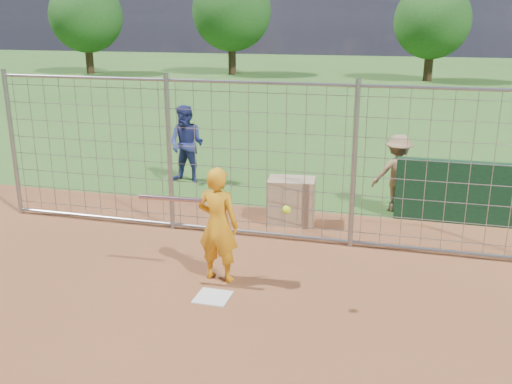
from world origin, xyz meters
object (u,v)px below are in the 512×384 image
(bystander_c, at_px, (397,173))
(equipment_bin, at_px, (291,201))
(batter, at_px, (218,225))
(bystander_a, at_px, (187,144))

(bystander_c, xyz_separation_m, equipment_bin, (-1.72, -1.20, -0.31))
(batter, bearing_deg, bystander_c, -115.10)
(equipment_bin, bearing_deg, batter, -107.57)
(bystander_c, bearing_deg, equipment_bin, 15.18)
(bystander_c, height_order, equipment_bin, bystander_c)
(bystander_a, bearing_deg, equipment_bin, -28.37)
(bystander_a, relative_size, equipment_bin, 2.09)
(batter, relative_size, bystander_c, 1.11)
(batter, distance_m, equipment_bin, 2.54)
(batter, height_order, bystander_c, batter)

